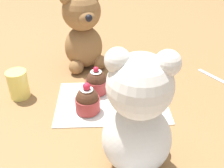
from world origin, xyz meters
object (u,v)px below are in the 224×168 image
(cupcake_near_cream_bear, at_px, (87,101))
(cupcake_near_tan_bear, at_px, (96,82))
(teddy_bear_cream, at_px, (138,118))
(juice_glass, at_px, (18,84))
(teddy_bear_tan, at_px, (83,31))
(teaspoon, at_px, (215,78))

(cupcake_near_cream_bear, bearing_deg, cupcake_near_tan_bear, -104.46)
(teddy_bear_cream, distance_m, cupcake_near_tan_bear, 0.26)
(juice_glass, bearing_deg, cupcake_near_tan_bear, -178.18)
(teddy_bear_cream, distance_m, juice_glass, 0.37)
(teddy_bear_tan, relative_size, cupcake_near_cream_bear, 3.09)
(teddy_bear_tan, relative_size, juice_glass, 3.22)
(cupcake_near_tan_bear, bearing_deg, teddy_bear_cream, 106.97)
(teddy_bear_tan, bearing_deg, juice_glass, -157.07)
(teddy_bear_cream, height_order, teaspoon, teddy_bear_cream)
(teddy_bear_cream, height_order, juice_glass, teddy_bear_cream)
(cupcake_near_tan_bear, xyz_separation_m, juice_glass, (0.20, 0.01, 0.00))
(teddy_bear_cream, height_order, cupcake_near_tan_bear, teddy_bear_cream)
(teddy_bear_cream, xyz_separation_m, teddy_bear_tan, (0.11, -0.39, 0.00))
(cupcake_near_cream_bear, height_order, cupcake_near_tan_bear, cupcake_near_cream_bear)
(cupcake_near_cream_bear, xyz_separation_m, juice_glass, (0.18, -0.07, 0.00))
(teddy_bear_tan, distance_m, cupcake_near_tan_bear, 0.17)
(cupcake_near_tan_bear, bearing_deg, teaspoon, -170.13)
(juice_glass, bearing_deg, teaspoon, -173.05)
(cupcake_near_cream_bear, bearing_deg, juice_glass, -22.35)
(cupcake_near_cream_bear, distance_m, juice_glass, 0.19)
(cupcake_near_tan_bear, height_order, teaspoon, cupcake_near_tan_bear)
(cupcake_near_cream_bear, bearing_deg, teddy_bear_tan, -85.82)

